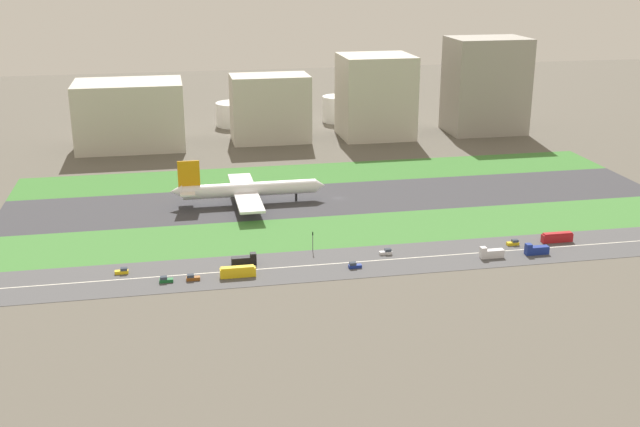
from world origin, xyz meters
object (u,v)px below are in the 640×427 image
at_px(car_3, 354,266).
at_px(bus_1, 557,237).
at_px(terminal_building, 130,115).
at_px(car_0, 513,243).
at_px(car_5, 122,271).
at_px(car_2, 166,280).
at_px(truck_0, 245,260).
at_px(traffic_light, 313,240).
at_px(truck_1, 536,250).
at_px(fuel_tank_west, 235,114).
at_px(hangar_building, 270,108).
at_px(fuel_tank_east, 338,109).
at_px(office_tower, 376,96).
at_px(car_4, 192,278).
at_px(car_1, 386,252).
at_px(fuel_tank_centre, 287,110).
at_px(bus_0, 238,272).
at_px(cargo_warehouse, 486,85).
at_px(airliner, 246,190).
at_px(truck_2, 491,253).

bearing_deg(car_3, bus_1, -172.74).
xyz_separation_m(bus_1, terminal_building, (-156.89, 182.00, 15.99)).
xyz_separation_m(car_3, car_0, (61.48, 10.00, 0.00)).
xyz_separation_m(car_5, car_3, (76.20, -10.00, 0.00)).
bearing_deg(car_2, truck_0, -159.30).
bearing_deg(bus_1, traffic_light, 174.89).
height_order(truck_1, fuel_tank_west, fuel_tank_west).
relative_size(hangar_building, fuel_tank_east, 2.14).
bearing_deg(terminal_building, office_tower, 0.00).
xyz_separation_m(car_4, car_3, (53.74, 0.00, 0.00)).
relative_size(car_3, truck_0, 0.52).
xyz_separation_m(car_1, fuel_tank_centre, (0.20, 227.00, 7.78)).
height_order(car_5, fuel_tank_centre, fuel_tank_centre).
height_order(bus_0, traffic_light, traffic_light).
relative_size(hangar_building, cargo_warehouse, 0.79).
bearing_deg(traffic_light, truck_0, -162.24).
height_order(hangar_building, fuel_tank_west, hangar_building).
height_order(car_5, fuel_tank_west, fuel_tank_west).
height_order(car_5, hangar_building, hangar_building).
height_order(airliner, car_2, airliner).
bearing_deg(fuel_tank_centre, car_3, -93.40).
bearing_deg(truck_1, airliner, -39.86).
xyz_separation_m(bus_1, cargo_warehouse, (46.02, 182.00, 25.54)).
bearing_deg(fuel_tank_west, airliner, -93.53).
relative_size(car_4, truck_0, 0.52).
bearing_deg(car_2, cargo_warehouse, -134.21).
distance_m(bus_0, truck_0, 10.52).
relative_size(car_5, car_3, 1.00).
relative_size(bus_0, truck_2, 1.38).
bearing_deg(airliner, traffic_light, -74.02).
relative_size(car_2, truck_2, 0.52).
height_order(bus_0, truck_2, truck_2).
bearing_deg(terminal_building, truck_0, -76.82).
bearing_deg(terminal_building, bus_1, -49.24).
bearing_deg(car_5, terminal_building, 90.70).
height_order(car_5, car_0, same).
distance_m(car_4, bus_0, 14.70).
bearing_deg(car_1, office_tower, 76.28).
bearing_deg(truck_2, truck_1, -180.00).
relative_size(truck_1, fuel_tank_centre, 0.41).
height_order(car_0, office_tower, office_tower).
bearing_deg(car_3, fuel_tank_east, -101.15).
distance_m(car_0, fuel_tank_east, 227.59).
bearing_deg(traffic_light, car_2, -160.71).
distance_m(bus_0, truck_1, 104.47).
distance_m(fuel_tank_west, fuel_tank_east, 64.92).
xyz_separation_m(truck_2, fuel_tank_east, (-1.91, 237.00, 6.29)).
relative_size(car_4, fuel_tank_centre, 0.21).
bearing_deg(terminal_building, car_2, -85.19).
xyz_separation_m(truck_1, fuel_tank_east, (-18.69, 237.00, 6.29)).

